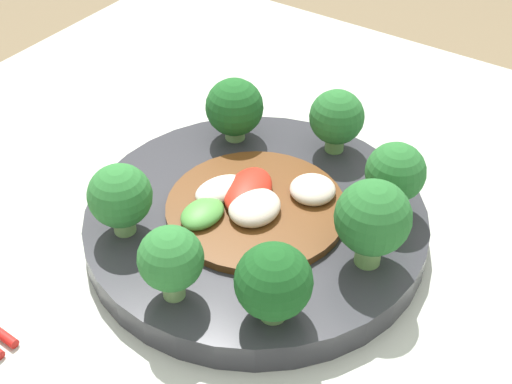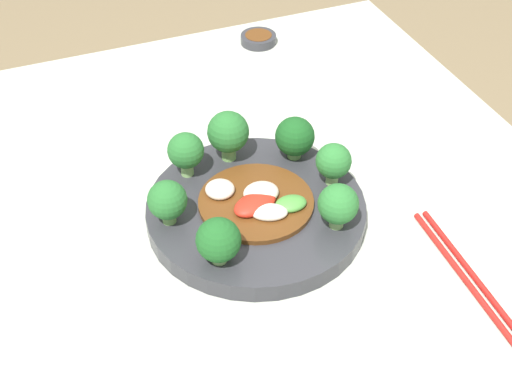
{
  "view_description": "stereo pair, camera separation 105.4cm",
  "coord_description": "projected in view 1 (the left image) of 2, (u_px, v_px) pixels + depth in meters",
  "views": [
    {
      "loc": [
        -0.2,
        0.33,
        1.16
      ],
      "look_at": [
        0.04,
        -0.02,
        0.81
      ],
      "focal_mm": 50.0,
      "sensor_mm": 36.0,
      "label": 1
    },
    {
      "loc": [
        0.65,
        -0.26,
        1.38
      ],
      "look_at": [
        0.04,
        -0.02,
        0.81
      ],
      "focal_mm": 50.0,
      "sensor_mm": 36.0,
      "label": 2
    }
  ],
  "objects": [
    {
      "name": "broccoli_west",
      "position": [
        373.0,
        219.0,
        0.5
      ],
      "size": [
        0.05,
        0.05,
        0.07
      ],
      "color": "#7AAD5B",
      "rests_on": "plate"
    },
    {
      "name": "stirfry_center",
      "position": [
        254.0,
        203.0,
        0.56
      ],
      "size": [
        0.14,
        0.14,
        0.02
      ],
      "color": "#5B3314",
      "rests_on": "plate"
    },
    {
      "name": "broccoli_southwest",
      "position": [
        395.0,
        174.0,
        0.54
      ],
      "size": [
        0.05,
        0.05,
        0.06
      ],
      "color": "#89B76B",
      "rests_on": "plate"
    },
    {
      "name": "broccoli_northwest",
      "position": [
        274.0,
        282.0,
        0.46
      ],
      "size": [
        0.05,
        0.05,
        0.06
      ],
      "color": "#70A356",
      "rests_on": "plate"
    },
    {
      "name": "plate",
      "position": [
        256.0,
        223.0,
        0.57
      ],
      "size": [
        0.27,
        0.27,
        0.02
      ],
      "color": "#333338",
      "rests_on": "table"
    },
    {
      "name": "broccoli_northeast",
      "position": [
        120.0,
        197.0,
        0.53
      ],
      "size": [
        0.05,
        0.05,
        0.06
      ],
      "color": "#89B76B",
      "rests_on": "plate"
    },
    {
      "name": "broccoli_south",
      "position": [
        337.0,
        118.0,
        0.61
      ],
      "size": [
        0.05,
        0.05,
        0.06
      ],
      "color": "#70A356",
      "rests_on": "plate"
    },
    {
      "name": "broccoli_southeast",
      "position": [
        234.0,
        108.0,
        0.62
      ],
      "size": [
        0.05,
        0.05,
        0.06
      ],
      "color": "#89B76B",
      "rests_on": "plate"
    },
    {
      "name": "broccoli_north",
      "position": [
        171.0,
        260.0,
        0.47
      ],
      "size": [
        0.05,
        0.05,
        0.06
      ],
      "color": "#89B76B",
      "rests_on": "plate"
    }
  ]
}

